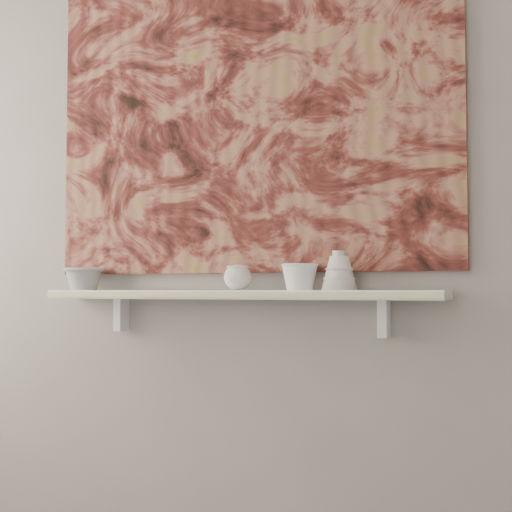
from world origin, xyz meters
The scene contains 11 objects.
wall_back centered at (0.00, 1.60, 1.35)m, with size 3.60×3.60×0.00m, color gray.
shelf centered at (0.00, 1.51, 0.92)m, with size 1.40×0.18×0.03m, color white.
shelf_stripe centered at (0.00, 1.41, 0.92)m, with size 1.40×0.01×0.02m, color beige.
bracket_left centered at (-0.49, 1.57, 0.84)m, with size 0.03×0.06×0.12m, color white.
bracket_right centered at (0.49, 1.57, 0.84)m, with size 0.03×0.06×0.12m, color white.
painting centered at (0.00, 1.59, 1.54)m, with size 1.50×0.03×1.10m, color maroon.
house_motif centered at (0.45, 1.57, 1.23)m, with size 0.09×0.00×0.08m, color black.
bowl_grey centered at (-0.61, 1.51, 0.97)m, with size 0.15×0.15×0.09m, color gray, non-canonical shape.
cup_cream centered at (0.01, 1.51, 0.97)m, with size 0.09×0.09×0.09m, color silver, non-canonical shape.
bell_vessel centered at (0.36, 1.51, 0.99)m, with size 0.11×0.11×0.13m, color silver, non-canonical shape.
bowl_white centered at (0.23, 1.51, 0.97)m, with size 0.12×0.12×0.09m, color silver, non-canonical shape.
Camera 1 is at (0.99, -0.67, 0.93)m, focal length 50.00 mm.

